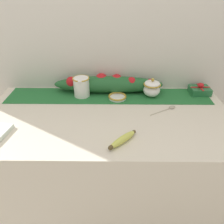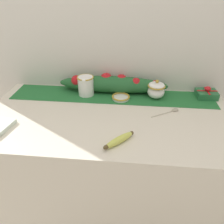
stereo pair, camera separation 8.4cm
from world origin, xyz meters
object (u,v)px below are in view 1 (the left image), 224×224
small_dish (117,97)px  spoon (171,108)px  gift_box (200,90)px  sugar_bowl (152,88)px  banana (123,139)px  cream_pitcher (82,86)px

small_dish → spoon: (0.30, -0.11, -0.01)m
spoon → gift_box: bearing=8.8°
spoon → small_dish: bearing=128.5°
sugar_bowl → gift_box: sugar_bowl is taller
small_dish → gift_box: (0.52, 0.08, 0.01)m
small_dish → gift_box: 0.53m
banana → cream_pitcher: bearing=118.0°
cream_pitcher → banana: (0.24, -0.45, -0.05)m
sugar_bowl → small_dish: size_ratio=1.07×
sugar_bowl → banana: size_ratio=0.83×
cream_pitcher → spoon: 0.54m
sugar_bowl → spoon: sugar_bowl is taller
small_dish → banana: (0.02, -0.41, 0.00)m
cream_pitcher → banana: bearing=-62.0°
cream_pitcher → small_dish: bearing=-10.1°
sugar_bowl → small_dish: bearing=-170.0°
gift_box → sugar_bowl: bearing=-173.0°
sugar_bowl → spoon: bearing=-58.8°
small_dish → cream_pitcher: bearing=169.9°
cream_pitcher → banana: size_ratio=0.86×
small_dish → spoon: size_ratio=0.68×
sugar_bowl → banana: sugar_bowl is taller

